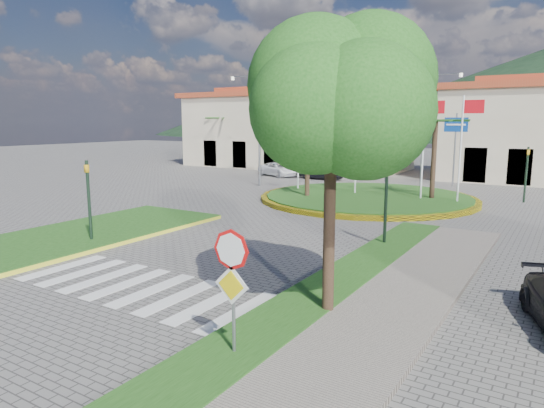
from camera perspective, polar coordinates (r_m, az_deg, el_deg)
The scene contains 20 objects.
sidewalk_right at distance 9.51m, azimuth 1.19°, elevation -19.02°, with size 4.00×28.00×0.15m, color gray.
verge_right at distance 10.10m, azimuth -4.94°, elevation -17.15°, with size 1.60×28.00×0.18m, color #1D4A15.
median_left at distance 20.65m, azimuth -23.77°, elevation -3.87°, with size 5.00×14.00×0.18m, color #1D4A15.
crosswalk at distance 14.52m, azimuth -15.56°, elevation -9.29°, with size 8.00×3.00×0.01m, color silver.
roundabout_island at distance 29.39m, azimuth 11.15°, elevation 0.79°, with size 12.70×12.70×6.00m.
stop_sign at distance 9.37m, azimuth -4.74°, elevation -8.07°, with size 0.80×0.11×2.65m.
deciduous_tree at distance 11.24m, azimuth 7.06°, elevation 12.34°, with size 3.60×3.60×6.80m.
traffic_light_left at distance 19.56m, azimuth -20.77°, elevation 1.14°, with size 0.15×0.18×3.20m.
traffic_light_right at distance 18.31m, azimuth 13.28°, elevation 0.97°, with size 0.15×0.18×3.20m.
traffic_light_far at distance 31.37m, azimuth 27.76°, elevation 3.67°, with size 0.18×0.15×3.20m.
direction_sign_west at distance 38.18m, azimuth 13.34°, elevation 7.80°, with size 1.60×0.14×5.20m.
direction_sign_east at distance 36.88m, azimuth 20.77°, elevation 7.37°, with size 1.60×0.14×5.20m.
street_lamp_centre at distance 36.37m, azimuth 17.43°, elevation 9.06°, with size 4.80×0.16×8.00m.
street_lamp_west at distance 34.96m, azimuth -1.49°, elevation 9.48°, with size 4.80×0.16×8.00m.
building_left at distance 49.53m, azimuth 2.66°, elevation 8.87°, with size 23.32×9.54×8.05m.
hill_far_west at distance 159.29m, azimuth 7.91°, elevation 11.93°, with size 140.00×140.00×22.00m, color black.
hill_near_back at distance 136.72m, azimuth 23.83°, elevation 10.33°, with size 110.00×110.00×16.00m, color black.
white_van at distance 41.51m, azimuth 0.81°, elevation 4.10°, with size 1.89×4.11×1.14m, color white.
car_dark_a at distance 39.40m, azimuth 5.76°, elevation 3.83°, with size 1.48×3.68×1.25m, color black.
car_dark_b at distance 42.09m, azimuth 27.33°, elevation 3.13°, with size 1.27×3.64×1.20m, color black.
Camera 1 is at (10.25, -5.17, 4.65)m, focal length 32.00 mm.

